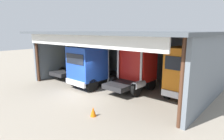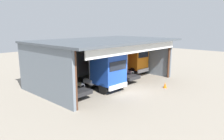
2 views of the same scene
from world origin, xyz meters
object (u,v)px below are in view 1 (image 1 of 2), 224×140
at_px(truck_orange_center_left_bay, 187,72).
at_px(tool_cart, 200,86).
at_px(oil_drum, 176,82).
at_px(truck_red_center_bay, 136,66).
at_px(truck_blue_center_right_bay, 89,66).
at_px(truck_yellow_yard_outside, 82,58).
at_px(traffic_cone, 93,112).

bearing_deg(truck_orange_center_left_bay, tool_cart, -93.46).
height_order(oil_drum, tool_cart, tool_cart).
bearing_deg(oil_drum, truck_orange_center_left_bay, -55.32).
relative_size(truck_red_center_bay, oil_drum, 5.22).
xyz_separation_m(truck_blue_center_right_bay, truck_red_center_bay, (3.44, 2.05, 0.10)).
xyz_separation_m(oil_drum, tool_cart, (2.07, -0.15, 0.07)).
bearing_deg(truck_red_center_bay, tool_cart, 33.92).
relative_size(truck_yellow_yard_outside, traffic_cone, 9.35).
xyz_separation_m(truck_yellow_yard_outside, truck_orange_center_left_bay, (11.34, -0.10, 0.06)).
height_order(tool_cart, traffic_cone, tool_cart).
relative_size(oil_drum, tool_cart, 0.87).
distance_m(tool_cart, traffic_cone, 9.32).
distance_m(truck_yellow_yard_outside, tool_cart, 11.90).
height_order(truck_blue_center_right_bay, tool_cart, truck_blue_center_right_bay).
xyz_separation_m(truck_orange_center_left_bay, traffic_cone, (-2.98, -6.23, -1.70)).
bearing_deg(oil_drum, truck_yellow_yard_outside, -164.85).
bearing_deg(tool_cart, traffic_cone, -110.16).
distance_m(truck_yellow_yard_outside, truck_blue_center_right_bay, 4.52).
relative_size(truck_blue_center_right_bay, truck_orange_center_left_bay, 1.12).
bearing_deg(truck_yellow_yard_outside, tool_cart, 9.55).
bearing_deg(traffic_cone, truck_blue_center_right_bay, 139.36).
relative_size(truck_blue_center_right_bay, traffic_cone, 8.94).
distance_m(truck_blue_center_right_bay, truck_orange_center_left_bay, 7.88).
bearing_deg(tool_cart, truck_yellow_yard_outside, -168.19).
bearing_deg(truck_red_center_bay, truck_yellow_yard_outside, 178.01).
bearing_deg(oil_drum, tool_cart, -4.20).
relative_size(truck_yellow_yard_outside, oil_drum, 6.02).
relative_size(tool_cart, traffic_cone, 1.79).
xyz_separation_m(truck_yellow_yard_outside, tool_cart, (11.56, 2.42, -1.42)).
bearing_deg(tool_cart, truck_blue_center_right_bay, -147.98).
bearing_deg(truck_red_center_bay, oil_drum, 53.74).
distance_m(truck_red_center_bay, truck_orange_center_left_bay, 4.10).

